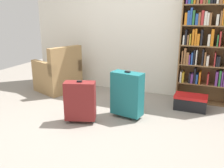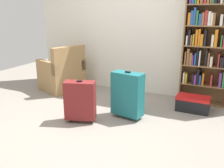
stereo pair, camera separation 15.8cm
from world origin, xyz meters
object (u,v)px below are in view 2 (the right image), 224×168
Objects in this scene: mug at (74,94)px; suitcase_teal at (127,94)px; bookshelf at (211,40)px; suitcase_dark_red at (80,100)px; armchair at (63,75)px; storage_box at (193,103)px.

mug is 0.17× the size of suitcase_teal.
mug is at bearing -163.71° from bookshelf.
bookshelf is 2.74× the size of suitcase_teal.
suitcase_teal is 1.15× the size of suitcase_dark_red.
suitcase_dark_red is (-0.55, -0.42, -0.05)m from suitcase_teal.
mug is at bearing 128.41° from suitcase_dark_red.
armchair is 1.77× the size of storage_box.
storage_box is at bearing -106.53° from bookshelf.
armchair is 2.53m from storage_box.
suitcase_teal reaches higher than storage_box.
armchair is 7.51× the size of mug.
armchair is at bearing -170.82° from bookshelf.
bookshelf is 2.30m from suitcase_dark_red.
storage_box is at bearing 39.04° from suitcase_teal.
suitcase_dark_red reaches higher than mug.
bookshelf is 2.16× the size of armchair.
mug is at bearing -174.16° from storage_box.
armchair is at bearing 135.18° from suitcase_dark_red.
suitcase_dark_red reaches higher than storage_box.
mug is 1.38m from suitcase_teal.
armchair reaches higher than mug.
bookshelf is 2.55m from mug.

